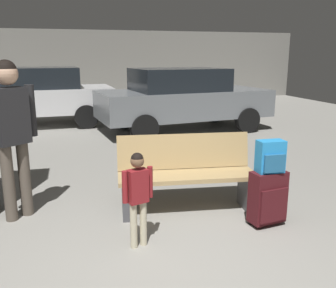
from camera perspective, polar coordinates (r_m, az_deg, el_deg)
name	(u,v)px	position (r m, az deg, el deg)	size (l,w,h in m)	color
ground_plane	(117,159)	(6.80, -7.85, -2.36)	(18.00, 18.00, 0.10)	gray
garage_back_wall	(89,66)	(15.38, -12.19, 11.75)	(18.00, 0.12, 2.80)	slate
bench	(186,174)	(4.34, 2.85, -4.65)	(1.65, 0.70, 0.89)	tan
suitcase	(268,197)	(4.11, 15.26, -7.99)	(0.41, 0.28, 0.60)	#471419
backpack_bright	(271,157)	(3.97, 15.65, -1.93)	(0.28, 0.19, 0.34)	#268CD8
child	(138,190)	(3.47, -4.75, -7.12)	(0.30, 0.18, 0.93)	beige
adult	(11,123)	(4.30, -23.20, 2.95)	(0.50, 0.41, 1.76)	brown
parked_car_far	(33,95)	(10.23, -20.23, 7.14)	(4.18, 1.96, 1.51)	silver
parked_car_near	(183,98)	(8.95, 2.29, 7.16)	(4.29, 2.24, 1.51)	slate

